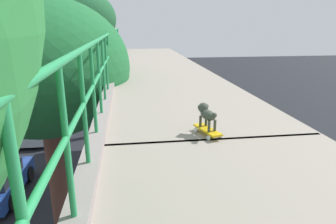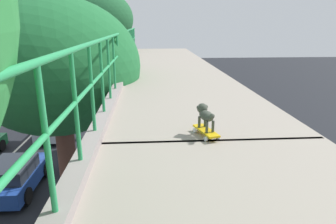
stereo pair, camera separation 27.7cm
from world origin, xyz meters
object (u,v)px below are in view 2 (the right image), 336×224
(car_blue_fifth, at_px, (15,176))
(city_bus, at_px, (50,77))
(small_dog, at_px, (205,114))
(toy_skateboard, at_px, (206,131))
(car_silver_seventh, at_px, (58,125))

(car_blue_fifth, xyz_separation_m, city_bus, (-3.95, 17.89, 1.20))
(city_bus, bearing_deg, car_blue_fifth, -77.56)
(city_bus, bearing_deg, small_dog, -68.09)
(city_bus, relative_size, toy_skateboard, 22.34)
(toy_skateboard, distance_m, small_dog, 0.23)
(city_bus, distance_m, small_dog, 28.16)
(car_blue_fifth, height_order, small_dog, small_dog)
(toy_skateboard, bearing_deg, car_blue_fifth, 128.86)
(car_blue_fifth, xyz_separation_m, small_dog, (6.46, -7.99, 5.09))
(car_blue_fifth, distance_m, city_bus, 18.36)
(toy_skateboard, bearing_deg, city_bus, 111.90)
(toy_skateboard, bearing_deg, car_silver_seventh, 114.27)
(city_bus, xyz_separation_m, small_dog, (10.41, -25.87, 3.89))
(small_dog, bearing_deg, car_blue_fifth, 128.98)
(small_dog, bearing_deg, city_bus, 111.91)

